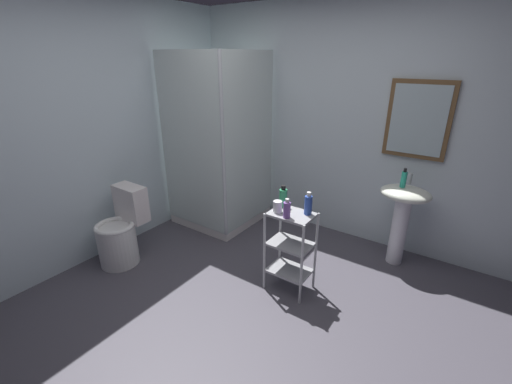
{
  "coord_description": "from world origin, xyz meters",
  "views": [
    {
      "loc": [
        1.28,
        -1.65,
        1.94
      ],
      "look_at": [
        -0.38,
        0.74,
        0.75
      ],
      "focal_mm": 23.44,
      "sensor_mm": 36.0,
      "label": 1
    }
  ],
  "objects_px": {
    "shower_stall": "(221,188)",
    "hand_soap_bottle": "(404,179)",
    "shampoo_bottle_blue": "(308,205)",
    "body_wash_bottle_green": "(283,197)",
    "pedestal_sink": "(403,210)",
    "conditioner_bottle_purple": "(287,209)",
    "storage_cart": "(290,245)",
    "rinse_cup": "(277,207)",
    "toilet": "(121,233)"
  },
  "relations": [
    {
      "from": "hand_soap_bottle",
      "to": "shampoo_bottle_blue",
      "type": "relative_size",
      "value": 0.94
    },
    {
      "from": "conditioner_bottle_purple",
      "to": "toilet",
      "type": "bearing_deg",
      "value": -163.08
    },
    {
      "from": "pedestal_sink",
      "to": "storage_cart",
      "type": "distance_m",
      "value": 1.19
    },
    {
      "from": "shower_stall",
      "to": "conditioner_bottle_purple",
      "type": "relative_size",
      "value": 12.32
    },
    {
      "from": "pedestal_sink",
      "to": "conditioner_bottle_purple",
      "type": "bearing_deg",
      "value": -122.37
    },
    {
      "from": "toilet",
      "to": "storage_cart",
      "type": "xyz_separation_m",
      "value": [
        1.59,
        0.57,
        0.12
      ]
    },
    {
      "from": "shower_stall",
      "to": "hand_soap_bottle",
      "type": "distance_m",
      "value": 2.02
    },
    {
      "from": "shower_stall",
      "to": "pedestal_sink",
      "type": "distance_m",
      "value": 2.02
    },
    {
      "from": "rinse_cup",
      "to": "hand_soap_bottle",
      "type": "bearing_deg",
      "value": 52.84
    },
    {
      "from": "shampoo_bottle_blue",
      "to": "conditioner_bottle_purple",
      "type": "relative_size",
      "value": 1.19
    },
    {
      "from": "shower_stall",
      "to": "body_wash_bottle_green",
      "type": "bearing_deg",
      "value": -25.47
    },
    {
      "from": "pedestal_sink",
      "to": "body_wash_bottle_green",
      "type": "height_order",
      "value": "body_wash_bottle_green"
    },
    {
      "from": "hand_soap_bottle",
      "to": "rinse_cup",
      "type": "distance_m",
      "value": 1.25
    },
    {
      "from": "pedestal_sink",
      "to": "shampoo_bottle_blue",
      "type": "height_order",
      "value": "shampoo_bottle_blue"
    },
    {
      "from": "conditioner_bottle_purple",
      "to": "storage_cart",
      "type": "bearing_deg",
      "value": 91.3
    },
    {
      "from": "body_wash_bottle_green",
      "to": "shampoo_bottle_blue",
      "type": "bearing_deg",
      "value": -3.52
    },
    {
      "from": "storage_cart",
      "to": "pedestal_sink",
      "type": "bearing_deg",
      "value": 55.27
    },
    {
      "from": "pedestal_sink",
      "to": "storage_cart",
      "type": "height_order",
      "value": "pedestal_sink"
    },
    {
      "from": "toilet",
      "to": "hand_soap_bottle",
      "type": "relative_size",
      "value": 4.18
    },
    {
      "from": "shampoo_bottle_blue",
      "to": "body_wash_bottle_green",
      "type": "bearing_deg",
      "value": 176.48
    },
    {
      "from": "shower_stall",
      "to": "rinse_cup",
      "type": "relative_size",
      "value": 20.21
    },
    {
      "from": "shampoo_bottle_blue",
      "to": "conditioner_bottle_purple",
      "type": "height_order",
      "value": "shampoo_bottle_blue"
    },
    {
      "from": "rinse_cup",
      "to": "body_wash_bottle_green",
      "type": "bearing_deg",
      "value": 98.25
    },
    {
      "from": "shampoo_bottle_blue",
      "to": "body_wash_bottle_green",
      "type": "xyz_separation_m",
      "value": [
        -0.24,
        0.02,
        -0.0
      ]
    },
    {
      "from": "hand_soap_bottle",
      "to": "body_wash_bottle_green",
      "type": "bearing_deg",
      "value": -131.6
    },
    {
      "from": "hand_soap_bottle",
      "to": "shampoo_bottle_blue",
      "type": "distance_m",
      "value": 1.03
    },
    {
      "from": "shampoo_bottle_blue",
      "to": "body_wash_bottle_green",
      "type": "relative_size",
      "value": 1.01
    },
    {
      "from": "shampoo_bottle_blue",
      "to": "rinse_cup",
      "type": "xyz_separation_m",
      "value": [
        -0.23,
        -0.11,
        -0.04
      ]
    },
    {
      "from": "pedestal_sink",
      "to": "conditioner_bottle_purple",
      "type": "height_order",
      "value": "conditioner_bottle_purple"
    },
    {
      "from": "conditioner_bottle_purple",
      "to": "body_wash_bottle_green",
      "type": "bearing_deg",
      "value": 128.57
    },
    {
      "from": "toilet",
      "to": "conditioner_bottle_purple",
      "type": "bearing_deg",
      "value": 16.92
    },
    {
      "from": "toilet",
      "to": "body_wash_bottle_green",
      "type": "distance_m",
      "value": 1.68
    },
    {
      "from": "storage_cart",
      "to": "hand_soap_bottle",
      "type": "distance_m",
      "value": 1.23
    },
    {
      "from": "shampoo_bottle_blue",
      "to": "pedestal_sink",
      "type": "bearing_deg",
      "value": 58.22
    },
    {
      "from": "shower_stall",
      "to": "rinse_cup",
      "type": "height_order",
      "value": "shower_stall"
    },
    {
      "from": "storage_cart",
      "to": "shampoo_bottle_blue",
      "type": "distance_m",
      "value": 0.41
    },
    {
      "from": "pedestal_sink",
      "to": "toilet",
      "type": "relative_size",
      "value": 1.07
    },
    {
      "from": "conditioner_bottle_purple",
      "to": "hand_soap_bottle",
      "type": "bearing_deg",
      "value": 58.42
    },
    {
      "from": "shower_stall",
      "to": "hand_soap_bottle",
      "type": "bearing_deg",
      "value": 8.91
    },
    {
      "from": "toilet",
      "to": "storage_cart",
      "type": "bearing_deg",
      "value": 19.8
    },
    {
      "from": "shower_stall",
      "to": "hand_soap_bottle",
      "type": "height_order",
      "value": "shower_stall"
    },
    {
      "from": "pedestal_sink",
      "to": "hand_soap_bottle",
      "type": "distance_m",
      "value": 0.31
    },
    {
      "from": "hand_soap_bottle",
      "to": "body_wash_bottle_green",
      "type": "height_order",
      "value": "hand_soap_bottle"
    },
    {
      "from": "body_wash_bottle_green",
      "to": "rinse_cup",
      "type": "relative_size",
      "value": 1.93
    },
    {
      "from": "toilet",
      "to": "conditioner_bottle_purple",
      "type": "relative_size",
      "value": 4.68
    },
    {
      "from": "pedestal_sink",
      "to": "shampoo_bottle_blue",
      "type": "distance_m",
      "value": 1.09
    },
    {
      "from": "pedestal_sink",
      "to": "toilet",
      "type": "xyz_separation_m",
      "value": [
        -2.26,
        -1.54,
        -0.26
      ]
    },
    {
      "from": "hand_soap_bottle",
      "to": "conditioner_bottle_purple",
      "type": "bearing_deg",
      "value": -121.58
    },
    {
      "from": "shampoo_bottle_blue",
      "to": "rinse_cup",
      "type": "distance_m",
      "value": 0.25
    },
    {
      "from": "shower_stall",
      "to": "body_wash_bottle_green",
      "type": "height_order",
      "value": "shower_stall"
    }
  ]
}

